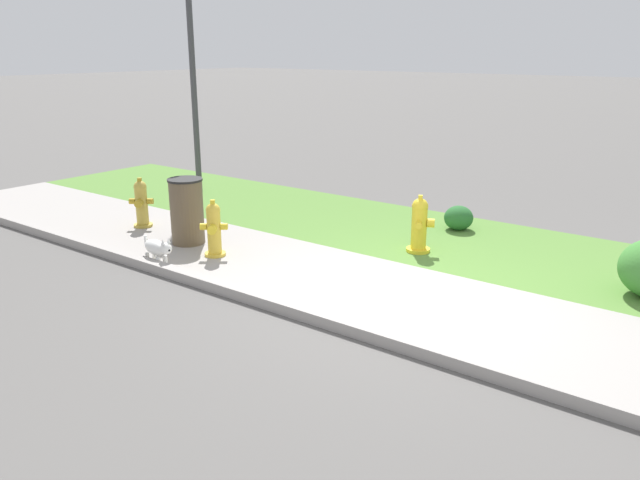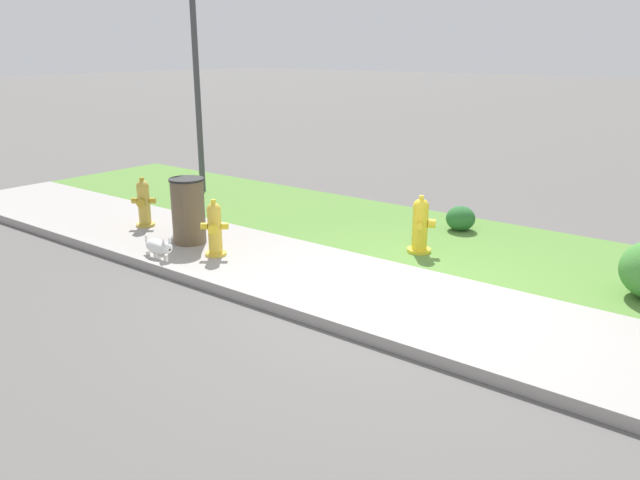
# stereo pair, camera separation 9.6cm
# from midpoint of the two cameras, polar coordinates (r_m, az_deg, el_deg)

# --- Properties ---
(ground_plane) EXTENTS (120.00, 120.00, 0.00)m
(ground_plane) POSITION_cam_midpoint_polar(r_m,az_deg,el_deg) (7.01, 7.79, -5.33)
(ground_plane) COLOR #5B5956
(sidewalk_pavement) EXTENTS (18.00, 2.00, 0.01)m
(sidewalk_pavement) POSITION_cam_midpoint_polar(r_m,az_deg,el_deg) (7.01, 7.79, -5.29)
(sidewalk_pavement) COLOR #9E9993
(sidewalk_pavement) RESTS_ON ground
(grass_verge) EXTENTS (18.00, 2.70, 0.01)m
(grass_verge) POSITION_cam_midpoint_polar(r_m,az_deg,el_deg) (9.02, 15.33, -0.61)
(grass_verge) COLOR #568438
(grass_verge) RESTS_ON ground
(street_curb) EXTENTS (18.00, 0.16, 0.12)m
(street_curb) POSITION_cam_midpoint_polar(r_m,az_deg,el_deg) (6.15, 2.69, -7.92)
(street_curb) COLOR #9E9993
(street_curb) RESTS_ON ground
(fire_hydrant_across_street) EXTENTS (0.37, 0.39, 0.79)m
(fire_hydrant_across_street) POSITION_cam_midpoint_polar(r_m,az_deg,el_deg) (8.50, 9.49, 1.35)
(fire_hydrant_across_street) COLOR yellow
(fire_hydrant_across_street) RESTS_ON ground
(fire_hydrant_mid_block) EXTENTS (0.35, 0.33, 0.77)m
(fire_hydrant_mid_block) POSITION_cam_midpoint_polar(r_m,az_deg,el_deg) (9.98, -15.55, 3.27)
(fire_hydrant_mid_block) COLOR gold
(fire_hydrant_mid_block) RESTS_ON ground
(fire_hydrant_near_corner) EXTENTS (0.34, 0.33, 0.77)m
(fire_hydrant_near_corner) POSITION_cam_midpoint_polar(r_m,az_deg,el_deg) (8.34, -9.28, 0.99)
(fire_hydrant_near_corner) COLOR gold
(fire_hydrant_near_corner) RESTS_ON ground
(small_white_dog) EXTENTS (0.56, 0.23, 0.41)m
(small_white_dog) POSITION_cam_midpoint_polar(r_m,az_deg,el_deg) (8.16, -14.25, -0.67)
(small_white_dog) COLOR white
(small_white_dog) RESTS_ON ground
(street_lamp) EXTENTS (0.32, 0.32, 5.22)m
(street_lamp) POSITION_cam_midpoint_polar(r_m,az_deg,el_deg) (12.05, -11.34, 20.34)
(street_lamp) COLOR #3D3D42
(street_lamp) RESTS_ON ground
(trash_bin) EXTENTS (0.49, 0.49, 0.94)m
(trash_bin) POSITION_cam_midpoint_polar(r_m,az_deg,el_deg) (8.94, -11.65, 2.61)
(trash_bin) COLOR brown
(trash_bin) RESTS_ON ground
(shrub_bush_mid_verge) EXTENTS (0.44, 0.44, 0.37)m
(shrub_bush_mid_verge) POSITION_cam_midpoint_polar(r_m,az_deg,el_deg) (9.71, 13.01, 1.94)
(shrub_bush_mid_verge) COLOR #28662D
(shrub_bush_mid_verge) RESTS_ON ground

